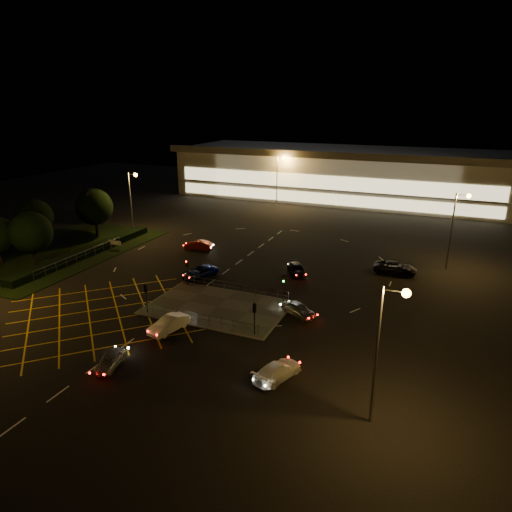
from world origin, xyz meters
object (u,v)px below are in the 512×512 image
at_px(car_right_silver, 299,309).
at_px(car_queue_white, 169,324).
at_px(car_approach_white, 277,371).
at_px(signal_ne, 284,282).
at_px(car_far_dkgrey, 297,269).
at_px(car_east_grey, 395,268).
at_px(signal_nw, 187,267).
at_px(car_left_blue, 200,272).
at_px(car_near_silver, 110,360).
at_px(signal_sw, 146,292).
at_px(car_circ_red, 198,245).
at_px(signal_se, 255,312).

bearing_deg(car_right_silver, car_queue_white, 156.58).
bearing_deg(car_right_silver, car_approach_white, -141.59).
relative_size(signal_ne, car_right_silver, 0.78).
height_order(car_queue_white, car_far_dkgrey, car_queue_white).
xyz_separation_m(signal_ne, car_approach_white, (4.37, -13.65, -1.70)).
bearing_deg(car_queue_white, car_east_grey, 66.63).
distance_m(signal_nw, car_left_blue, 3.45).
bearing_deg(car_far_dkgrey, car_east_grey, -7.66).
height_order(car_right_silver, car_approach_white, car_right_silver).
bearing_deg(car_left_blue, signal_ne, 6.90).
distance_m(car_near_silver, car_left_blue, 20.79).
bearing_deg(signal_ne, car_east_grey, 54.14).
xyz_separation_m(car_queue_white, car_far_dkgrey, (6.46, 19.11, -0.07)).
bearing_deg(signal_sw, signal_nw, -90.00).
bearing_deg(car_right_silver, signal_ne, 74.70).
distance_m(car_queue_white, car_far_dkgrey, 20.17).
xyz_separation_m(signal_ne, car_far_dkgrey, (-1.35, 8.75, -1.73)).
relative_size(car_queue_white, car_circ_red, 1.04).
xyz_separation_m(car_near_silver, car_circ_red, (-8.99, 30.19, 0.07)).
bearing_deg(car_east_grey, car_left_blue, 113.09).
distance_m(signal_se, car_far_dkgrey, 16.88).
bearing_deg(car_east_grey, car_far_dkgrey, 111.22).
relative_size(signal_se, car_near_silver, 0.88).
distance_m(signal_sw, car_far_dkgrey, 19.91).
bearing_deg(car_right_silver, car_east_grey, 3.95).
bearing_deg(car_circ_red, car_right_silver, 41.01).
relative_size(signal_se, signal_nw, 1.00).
bearing_deg(car_queue_white, car_left_blue, 120.77).
height_order(car_queue_white, car_right_silver, car_queue_white).
bearing_deg(car_far_dkgrey, car_approach_white, -107.67).
bearing_deg(signal_nw, car_right_silver, -9.43).
bearing_deg(car_near_silver, car_right_silver, 41.04).
relative_size(car_near_silver, car_approach_white, 0.79).
distance_m(car_right_silver, car_approach_white, 11.40).
bearing_deg(signal_nw, car_queue_white, -67.96).
relative_size(signal_nw, car_right_silver, 0.78).
bearing_deg(signal_nw, signal_sw, -90.00).
height_order(signal_se, car_approach_white, signal_se).
distance_m(car_left_blue, car_east_grey, 24.68).
bearing_deg(car_circ_red, car_queue_white, 11.09).
bearing_deg(signal_se, car_right_silver, -113.93).
height_order(signal_se, car_circ_red, signal_se).
relative_size(signal_se, car_east_grey, 0.59).
bearing_deg(car_east_grey, signal_ne, 141.03).
bearing_deg(car_approach_white, signal_sw, 0.81).
xyz_separation_m(car_near_silver, car_queue_white, (1.00, 7.17, 0.10)).
height_order(signal_ne, car_near_silver, signal_ne).
relative_size(car_left_blue, car_circ_red, 1.17).
bearing_deg(signal_nw, car_left_blue, 91.78).
bearing_deg(car_approach_white, car_east_grey, -81.76).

